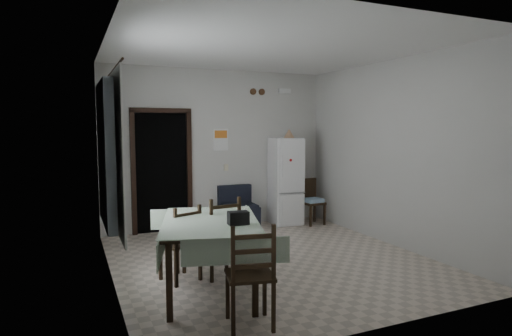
{
  "coord_description": "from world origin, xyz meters",
  "views": [
    {
      "loc": [
        -2.52,
        -5.27,
        1.86
      ],
      "look_at": [
        0.0,
        0.5,
        1.25
      ],
      "focal_mm": 30.0,
      "sensor_mm": 36.0,
      "label": 1
    }
  ],
  "objects_px": {
    "fridge": "(285,181)",
    "dining_chair_near_head": "(250,274)",
    "corner_chair": "(313,202)",
    "dining_table": "(211,256)",
    "navy_seat": "(239,207)",
    "dining_chair_far_left": "(180,242)",
    "dining_chair_far_right": "(219,236)"
  },
  "relations": [
    {
      "from": "fridge",
      "to": "dining_chair_near_head",
      "type": "xyz_separation_m",
      "value": [
        -2.27,
        -3.64,
        -0.32
      ]
    },
    {
      "from": "corner_chair",
      "to": "dining_table",
      "type": "bearing_deg",
      "value": -143.41
    },
    {
      "from": "navy_seat",
      "to": "dining_chair_far_left",
      "type": "distance_m",
      "value": 2.74
    },
    {
      "from": "corner_chair",
      "to": "dining_chair_far_right",
      "type": "bearing_deg",
      "value": -146.79
    },
    {
      "from": "navy_seat",
      "to": "dining_chair_far_left",
      "type": "relative_size",
      "value": 0.83
    },
    {
      "from": "corner_chair",
      "to": "dining_chair_far_left",
      "type": "distance_m",
      "value": 3.6
    },
    {
      "from": "dining_table",
      "to": "dining_chair_far_right",
      "type": "distance_m",
      "value": 0.56
    },
    {
      "from": "navy_seat",
      "to": "dining_table",
      "type": "bearing_deg",
      "value": -116.01
    },
    {
      "from": "dining_chair_far_right",
      "to": "navy_seat",
      "type": "bearing_deg",
      "value": -122.71
    },
    {
      "from": "navy_seat",
      "to": "corner_chair",
      "type": "xyz_separation_m",
      "value": [
        1.41,
        -0.26,
        0.05
      ]
    },
    {
      "from": "dining_chair_far_left",
      "to": "corner_chair",
      "type": "bearing_deg",
      "value": -167.41
    },
    {
      "from": "fridge",
      "to": "dining_chair_near_head",
      "type": "relative_size",
      "value": 1.65
    },
    {
      "from": "corner_chair",
      "to": "dining_chair_near_head",
      "type": "xyz_separation_m",
      "value": [
        -2.73,
        -3.38,
        0.07
      ]
    },
    {
      "from": "fridge",
      "to": "dining_table",
      "type": "bearing_deg",
      "value": -125.25
    },
    {
      "from": "dining_table",
      "to": "corner_chair",
      "type": "bearing_deg",
      "value": 57.23
    },
    {
      "from": "fridge",
      "to": "dining_chair_near_head",
      "type": "bearing_deg",
      "value": -116.28
    },
    {
      "from": "corner_chair",
      "to": "dining_chair_far_left",
      "type": "height_order",
      "value": "dining_chair_far_left"
    },
    {
      "from": "dining_table",
      "to": "dining_chair_near_head",
      "type": "height_order",
      "value": "dining_chair_near_head"
    },
    {
      "from": "dining_table",
      "to": "navy_seat",
      "type": "bearing_deg",
      "value": 78.79
    },
    {
      "from": "dining_chair_far_left",
      "to": "dining_chair_near_head",
      "type": "height_order",
      "value": "dining_chair_near_head"
    },
    {
      "from": "dining_chair_far_left",
      "to": "dining_chair_near_head",
      "type": "bearing_deg",
      "value": 82.14
    },
    {
      "from": "navy_seat",
      "to": "dining_table",
      "type": "relative_size",
      "value": 0.49
    },
    {
      "from": "navy_seat",
      "to": "dining_chair_near_head",
      "type": "distance_m",
      "value": 3.87
    },
    {
      "from": "dining_chair_far_right",
      "to": "dining_chair_far_left",
      "type": "bearing_deg",
      "value": -9.45
    },
    {
      "from": "fridge",
      "to": "dining_chair_far_left",
      "type": "height_order",
      "value": "fridge"
    },
    {
      "from": "fridge",
      "to": "navy_seat",
      "type": "height_order",
      "value": "fridge"
    },
    {
      "from": "navy_seat",
      "to": "dining_chair_near_head",
      "type": "relative_size",
      "value": 0.77
    },
    {
      "from": "corner_chair",
      "to": "dining_table",
      "type": "xyz_separation_m",
      "value": [
        -2.81,
        -2.45,
        -0.02
      ]
    },
    {
      "from": "dining_chair_far_left",
      "to": "dining_chair_near_head",
      "type": "xyz_separation_m",
      "value": [
        0.31,
        -1.44,
        0.03
      ]
    },
    {
      "from": "dining_table",
      "to": "dining_chair_near_head",
      "type": "xyz_separation_m",
      "value": [
        0.08,
        -0.92,
        0.09
      ]
    },
    {
      "from": "dining_chair_far_left",
      "to": "dining_table",
      "type": "bearing_deg",
      "value": 93.68
    },
    {
      "from": "dining_table",
      "to": "dining_chair_near_head",
      "type": "distance_m",
      "value": 0.93
    }
  ]
}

